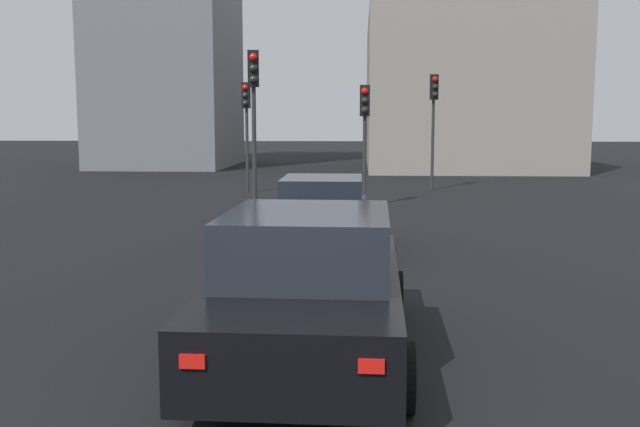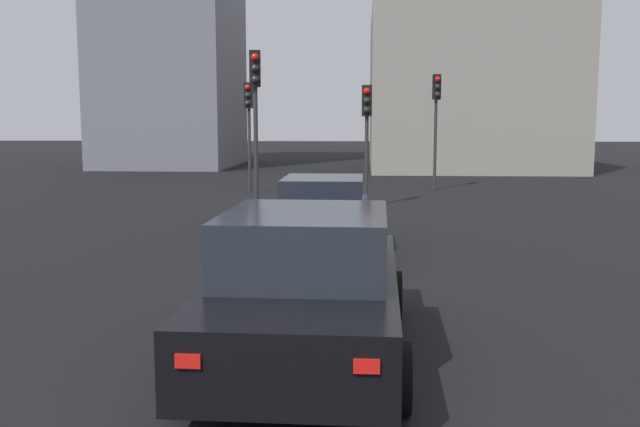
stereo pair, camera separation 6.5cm
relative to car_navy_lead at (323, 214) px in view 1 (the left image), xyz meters
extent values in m
cube|color=#141E4C|center=(0.06, 0.00, -0.14)|extent=(4.34, 1.74, 0.62)
cube|color=#1E232B|center=(-0.16, 0.00, 0.46)|extent=(1.95, 1.53, 0.58)
cylinder|color=black|center=(1.40, -0.87, -0.39)|extent=(0.64, 0.22, 0.64)
cylinder|color=black|center=(1.40, 0.87, -0.39)|extent=(0.64, 0.22, 0.64)
cylinder|color=black|center=(-1.29, -0.87, -0.39)|extent=(0.64, 0.22, 0.64)
cylinder|color=black|center=(-1.29, 0.87, -0.39)|extent=(0.64, 0.22, 0.64)
cube|color=maroon|center=(-2.13, -0.63, -0.03)|extent=(0.03, 0.20, 0.11)
cube|color=maroon|center=(-2.13, 0.63, -0.03)|extent=(0.03, 0.20, 0.11)
cube|color=black|center=(-6.42, -0.20, -0.10)|extent=(4.82, 2.00, 0.71)
cube|color=#1E232B|center=(-6.66, -0.20, 0.59)|extent=(2.19, 1.72, 0.66)
cylinder|color=black|center=(-4.96, -1.18, -0.39)|extent=(0.64, 0.23, 0.64)
cylinder|color=black|center=(-4.92, 0.71, -0.39)|extent=(0.64, 0.23, 0.64)
cylinder|color=black|center=(-7.93, -1.12, -0.39)|extent=(0.64, 0.23, 0.64)
cylinder|color=black|center=(-7.89, 0.78, -0.39)|extent=(0.64, 0.23, 0.64)
cube|color=red|center=(-8.84, -0.83, 0.03)|extent=(0.03, 0.20, 0.11)
cube|color=red|center=(-8.81, 0.53, 0.03)|extent=(0.03, 0.20, 0.11)
cylinder|color=#2D2D30|center=(12.36, -3.35, 0.93)|extent=(0.11, 0.11, 3.28)
cube|color=black|center=(12.30, -3.36, 3.02)|extent=(0.23, 0.30, 0.90)
sphere|color=red|center=(12.20, -3.37, 3.29)|extent=(0.20, 0.20, 0.20)
sphere|color=black|center=(12.20, -3.37, 3.02)|extent=(0.20, 0.20, 0.20)
sphere|color=black|center=(12.20, -3.37, 2.75)|extent=(0.20, 0.20, 0.20)
cylinder|color=#2D2D30|center=(4.03, 1.95, 0.98)|extent=(0.11, 0.11, 3.38)
cube|color=black|center=(3.97, 1.94, 3.11)|extent=(0.24, 0.30, 0.90)
sphere|color=red|center=(3.86, 1.93, 3.38)|extent=(0.20, 0.20, 0.20)
sphere|color=black|center=(3.86, 1.93, 3.11)|extent=(0.20, 0.20, 0.20)
sphere|color=black|center=(3.86, 1.93, 2.84)|extent=(0.20, 0.20, 0.20)
cylinder|color=#2D2D30|center=(11.18, 3.27, 0.77)|extent=(0.11, 0.11, 2.96)
cube|color=black|center=(11.12, 3.28, 2.70)|extent=(0.22, 0.30, 0.90)
sphere|color=red|center=(11.01, 3.29, 2.97)|extent=(0.20, 0.20, 0.20)
sphere|color=black|center=(11.01, 3.29, 2.70)|extent=(0.20, 0.20, 0.20)
sphere|color=black|center=(11.01, 3.29, 2.43)|extent=(0.20, 0.20, 0.20)
cylinder|color=#2D2D30|center=(7.04, -0.85, 0.62)|extent=(0.11, 0.11, 2.66)
cube|color=black|center=(6.98, -0.85, 2.40)|extent=(0.22, 0.29, 0.90)
sphere|color=red|center=(6.87, -0.84, 2.67)|extent=(0.20, 0.20, 0.20)
sphere|color=black|center=(6.87, -0.84, 2.40)|extent=(0.20, 0.20, 0.20)
sphere|color=black|center=(6.87, -0.84, 2.13)|extent=(0.20, 0.20, 0.20)
cube|color=gray|center=(26.96, -6.12, 3.35)|extent=(15.77, 10.04, 8.13)
cube|color=slate|center=(25.50, 9.88, 7.50)|extent=(8.94, 6.86, 16.42)
camera|label=1|loc=(-14.03, -0.74, 1.87)|focal=40.27mm
camera|label=2|loc=(-14.02, -0.81, 1.87)|focal=40.27mm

